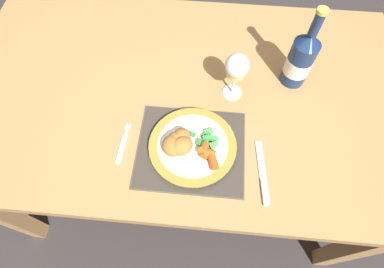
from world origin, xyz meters
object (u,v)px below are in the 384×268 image
object	(u,v)px
wine_glass	(237,68)
bottle	(301,59)
dinner_plate	(193,146)
fork	(123,146)
dining_table	(181,104)
table_knife	(263,178)

from	to	relation	value
wine_glass	bottle	xyz separation A→B (m)	(0.19, 0.07, -0.02)
dinner_plate	bottle	distance (m)	0.42
fork	wine_glass	size ratio (longest dim) A/B	0.79
bottle	dinner_plate	bearing A→B (deg)	-136.88
fork	bottle	bearing A→B (deg)	30.10
dining_table	bottle	world-z (taller)	bottle
dinner_plate	dining_table	bearing A→B (deg)	105.55
fork	bottle	world-z (taller)	bottle
dinner_plate	wine_glass	size ratio (longest dim) A/B	1.50
dining_table	dinner_plate	bearing A→B (deg)	-74.45
dinner_plate	table_knife	world-z (taller)	dinner_plate
fork	dining_table	bearing A→B (deg)	56.58
fork	table_knife	size ratio (longest dim) A/B	0.69
table_knife	bottle	size ratio (longest dim) A/B	0.69
bottle	wine_glass	bearing A→B (deg)	-159.49
table_knife	wine_glass	size ratio (longest dim) A/B	1.14
fork	table_knife	world-z (taller)	table_knife
dinner_plate	fork	distance (m)	0.20
dinner_plate	wine_glass	bearing A→B (deg)	62.86
dining_table	table_knife	xyz separation A→B (m)	(0.26, -0.28, 0.09)
dining_table	fork	distance (m)	0.28
dining_table	wine_glass	size ratio (longest dim) A/B	8.75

